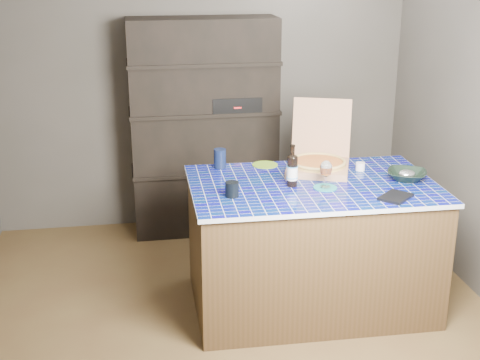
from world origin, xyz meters
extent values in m
plane|color=brown|center=(0.00, 0.00, 0.00)|extent=(3.50, 3.50, 0.00)
plane|color=#504B45|center=(0.00, 1.75, 1.25)|extent=(3.50, 0.00, 3.50)
plane|color=#504B45|center=(0.00, -1.75, 1.25)|extent=(3.50, 0.00, 3.50)
cube|color=black|center=(0.00, 1.53, 0.90)|extent=(1.20, 0.40, 1.80)
cube|color=black|center=(0.25, 1.48, 1.12)|extent=(0.40, 0.32, 0.12)
cube|color=#452F1B|center=(0.55, 0.11, 0.42)|extent=(1.56, 0.99, 0.84)
cube|color=#051D53|center=(0.55, 0.11, 0.86)|extent=(1.60, 1.03, 0.03)
cube|color=#A77856|center=(0.65, 0.35, 0.90)|extent=(0.52, 0.52, 0.05)
cube|color=#A77856|center=(0.73, 0.59, 1.12)|extent=(0.42, 0.23, 0.40)
cylinder|color=tan|center=(0.65, 0.35, 0.92)|extent=(0.38, 0.38, 0.01)
cylinder|color=maroon|center=(0.65, 0.35, 0.94)|extent=(0.33, 0.33, 0.01)
torus|color=tan|center=(0.65, 0.35, 0.94)|extent=(0.38, 0.38, 0.02)
cylinder|color=black|center=(0.40, 0.08, 0.97)|extent=(0.07, 0.07, 0.19)
ellipsoid|color=black|center=(0.40, 0.08, 1.06)|extent=(0.07, 0.07, 0.04)
cylinder|color=black|center=(0.40, 0.08, 1.11)|extent=(0.03, 0.03, 0.08)
cylinder|color=silver|center=(0.40, 0.08, 0.96)|extent=(0.07, 0.07, 0.09)
cylinder|color=#3E8DD3|center=(0.40, 0.08, 0.93)|extent=(0.07, 0.07, 0.01)
cylinder|color=#3E8DD3|center=(0.40, 0.08, 1.00)|extent=(0.07, 0.07, 0.01)
cylinder|color=#177B7B|center=(0.60, 0.01, 0.88)|extent=(0.15, 0.15, 0.01)
cylinder|color=white|center=(0.60, 0.01, 0.88)|extent=(0.07, 0.07, 0.00)
cylinder|color=white|center=(0.60, 0.01, 0.92)|extent=(0.01, 0.01, 0.07)
ellipsoid|color=white|center=(0.60, 0.01, 1.00)|extent=(0.08, 0.08, 0.11)
cylinder|color=#B2561C|center=(0.60, 0.01, 0.99)|extent=(0.06, 0.06, 0.05)
cylinder|color=white|center=(0.60, 0.01, 1.02)|extent=(0.07, 0.07, 0.02)
cylinder|color=black|center=(-0.01, -0.05, 0.92)|extent=(0.08, 0.08, 0.09)
cube|color=black|center=(0.97, -0.24, 0.88)|extent=(0.25, 0.25, 0.02)
imported|color=black|center=(1.17, 0.08, 0.90)|extent=(0.33, 0.33, 0.06)
ellipsoid|color=silver|center=(1.17, 0.08, 0.91)|extent=(0.11, 0.09, 0.05)
cylinder|color=white|center=(0.94, 0.32, 0.90)|extent=(0.06, 0.06, 0.05)
cylinder|color=black|center=(0.00, 0.53, 0.94)|extent=(0.08, 0.08, 0.13)
cylinder|color=olive|center=(0.32, 0.54, 0.88)|extent=(0.18, 0.18, 0.01)
camera|label=1|loc=(-0.59, -3.83, 2.30)|focal=50.00mm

